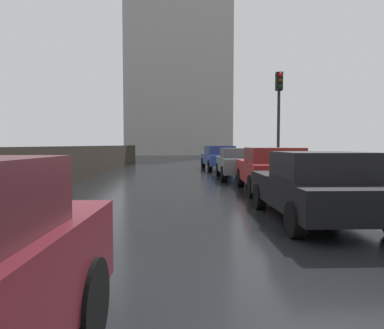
{
  "coord_description": "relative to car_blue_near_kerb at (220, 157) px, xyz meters",
  "views": [
    {
      "loc": [
        -0.01,
        -3.05,
        1.53
      ],
      "look_at": [
        0.31,
        6.03,
        1.01
      ],
      "focal_mm": 32.6,
      "sensor_mm": 36.0,
      "label": 1
    }
  ],
  "objects": [
    {
      "name": "ground",
      "position": [
        -2.44,
        -18.21,
        -0.77
      ],
      "size": [
        120.0,
        120.0,
        0.0
      ],
      "primitive_type": "plane",
      "color": "black"
    },
    {
      "name": "distant_tower",
      "position": [
        -2.56,
        32.7,
        12.49
      ],
      "size": [
        15.37,
        10.4,
        30.57
      ],
      "color": "#9E9993",
      "rests_on": "ground"
    },
    {
      "name": "car_grey_behind_camera",
      "position": [
        0.13,
        -5.78,
        -0.04
      ],
      "size": [
        1.81,
        4.13,
        1.38
      ],
      "rotation": [
        0.0,
        0.0,
        -0.03
      ],
      "color": "slate",
      "rests_on": "ground"
    },
    {
      "name": "traffic_light",
      "position": [
        1.67,
        -6.81,
        2.41
      ],
      "size": [
        0.26,
        0.39,
        4.39
      ],
      "color": "black",
      "rests_on": "sidewalk_strip"
    },
    {
      "name": "car_black_far_ahead",
      "position": [
        0.29,
        -14.44,
        -0.07
      ],
      "size": [
        1.92,
        3.95,
        1.39
      ],
      "rotation": [
        0.0,
        0.0,
        -0.01
      ],
      "color": "black",
      "rests_on": "ground"
    },
    {
      "name": "car_red_far_lane",
      "position": [
        0.51,
        -10.13,
        -0.01
      ],
      "size": [
        2.03,
        4.18,
        1.44
      ],
      "rotation": [
        0.0,
        0.0,
        -0.05
      ],
      "color": "maroon",
      "rests_on": "ground"
    },
    {
      "name": "car_blue_near_kerb",
      "position": [
        0.0,
        0.0,
        0.0
      ],
      "size": [
        2.1,
        4.68,
        1.46
      ],
      "rotation": [
        0.0,
        0.0,
        0.06
      ],
      "color": "navy",
      "rests_on": "ground"
    }
  ]
}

